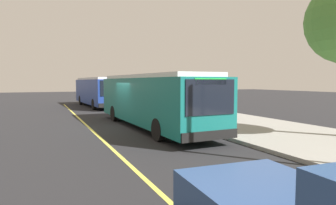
% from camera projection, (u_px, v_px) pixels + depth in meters
% --- Properties ---
extents(ground_plane, '(120.00, 120.00, 0.00)m').
position_uv_depth(ground_plane, '(128.00, 126.00, 16.82)').
color(ground_plane, '#232326').
extents(sidewalk_curb, '(44.00, 6.40, 0.15)m').
position_uv_depth(sidewalk_curb, '(216.00, 119.00, 19.24)').
color(sidewalk_curb, gray).
rests_on(sidewalk_curb, ground_plane).
extents(lane_stripe_center, '(36.00, 0.14, 0.01)m').
position_uv_depth(lane_stripe_center, '(90.00, 128.00, 15.92)').
color(lane_stripe_center, '#E0D64C').
rests_on(lane_stripe_center, ground_plane).
extents(transit_bus_main, '(11.75, 2.94, 2.95)m').
position_uv_depth(transit_bus_main, '(151.00, 99.00, 16.08)').
color(transit_bus_main, '#146B66').
rests_on(transit_bus_main, ground_plane).
extents(transit_bus_second, '(10.93, 3.13, 2.95)m').
position_uv_depth(transit_bus_second, '(98.00, 91.00, 29.72)').
color(transit_bus_second, navy).
rests_on(transit_bus_second, ground_plane).
extents(bus_shelter, '(2.90, 1.60, 2.48)m').
position_uv_depth(bus_shelter, '(200.00, 91.00, 20.03)').
color(bus_shelter, '#333338').
rests_on(bus_shelter, sidewalk_curb).
extents(waiting_bench, '(1.60, 0.48, 0.95)m').
position_uv_depth(waiting_bench, '(199.00, 109.00, 20.09)').
color(waiting_bench, brown).
rests_on(waiting_bench, sidewalk_curb).
extents(route_sign_post, '(0.44, 0.08, 2.80)m').
position_uv_depth(route_sign_post, '(193.00, 92.00, 16.56)').
color(route_sign_post, '#333338').
rests_on(route_sign_post, sidewalk_curb).
extents(pedestrian_commuter, '(0.24, 0.40, 1.69)m').
position_uv_depth(pedestrian_commuter, '(212.00, 105.00, 17.73)').
color(pedestrian_commuter, '#282D47').
rests_on(pedestrian_commuter, sidewalk_curb).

